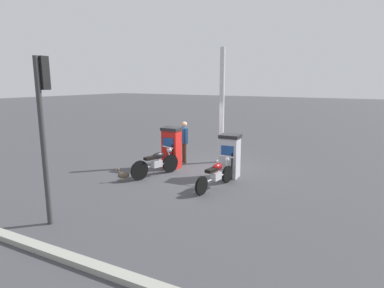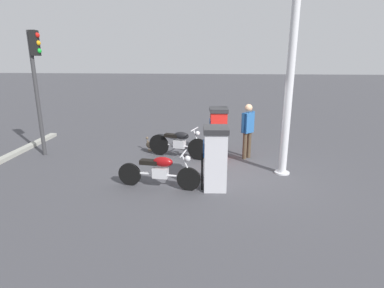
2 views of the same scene
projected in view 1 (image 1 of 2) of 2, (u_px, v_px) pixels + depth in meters
ground_plane at (202, 171)px, 11.91m from camera, size 120.00×120.00×0.00m
fuel_pump_near at (172, 147)px, 12.21m from camera, size 0.60×0.73×1.57m
fuel_pump_far at (230, 156)px, 10.99m from camera, size 0.62×0.72×1.50m
motorcycle_near_pump at (156, 163)px, 11.16m from camera, size 1.96×0.77×0.97m
motorcycle_far_pump at (216, 174)px, 9.89m from camera, size 2.03×0.58×0.92m
attendant_person at (184, 139)px, 12.92m from camera, size 0.45×0.48×1.70m
wandering_duck at (123, 175)px, 10.58m from camera, size 0.40×0.41×0.47m
roadside_traffic_light at (43, 112)px, 7.04m from camera, size 0.39×0.26×3.81m
canopy_support_pole at (222, 108)px, 12.81m from camera, size 0.40×0.40×4.59m
road_edge_kerb at (37, 247)px, 6.30m from camera, size 0.66×6.50×0.12m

